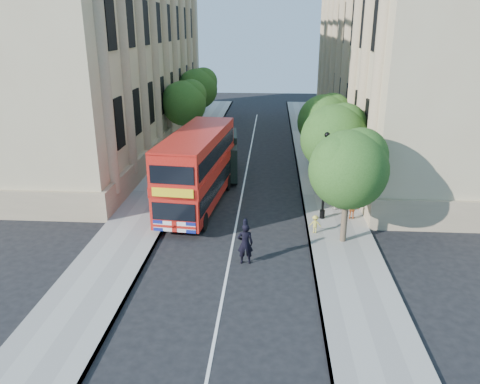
% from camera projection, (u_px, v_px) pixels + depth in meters
% --- Properties ---
extents(ground, '(120.00, 120.00, 0.00)m').
position_uv_depth(ground, '(228.00, 266.00, 22.31)').
color(ground, black).
rests_on(ground, ground).
extents(pavement_right, '(3.50, 80.00, 0.12)m').
position_uv_depth(pavement_right, '(327.00, 196.00, 31.30)').
color(pavement_right, gray).
rests_on(pavement_right, ground).
extents(pavement_left, '(3.50, 80.00, 0.12)m').
position_uv_depth(pavement_left, '(158.00, 192.00, 32.05)').
color(pavement_left, gray).
rests_on(pavement_left, ground).
extents(building_right, '(12.00, 38.00, 18.00)m').
position_uv_depth(building_right, '(409.00, 47.00, 40.91)').
color(building_right, tan).
rests_on(building_right, ground).
extents(building_left, '(12.00, 38.00, 18.00)m').
position_uv_depth(building_left, '(101.00, 46.00, 42.69)').
color(building_left, tan).
rests_on(building_left, ground).
extents(tree_right_near, '(4.00, 4.00, 6.08)m').
position_uv_depth(tree_right_near, '(350.00, 165.00, 23.34)').
color(tree_right_near, '#473828').
rests_on(tree_right_near, ground).
extents(tree_right_mid, '(4.20, 4.20, 6.37)m').
position_uv_depth(tree_right_mid, '(335.00, 135.00, 28.91)').
color(tree_right_mid, '#473828').
rests_on(tree_right_mid, ground).
extents(tree_right_far, '(4.00, 4.00, 6.15)m').
position_uv_depth(tree_right_far, '(325.00, 119.00, 34.59)').
color(tree_right_far, '#473828').
rests_on(tree_right_far, ground).
extents(tree_left_far, '(4.00, 4.00, 6.30)m').
position_uv_depth(tree_left_far, '(184.00, 101.00, 41.88)').
color(tree_left_far, '#473828').
rests_on(tree_left_far, ground).
extents(tree_left_back, '(4.20, 4.20, 6.65)m').
position_uv_depth(tree_left_back, '(198.00, 87.00, 49.30)').
color(tree_left_back, '#473828').
rests_on(tree_left_back, ground).
extents(lamp_post, '(0.32, 0.32, 5.16)m').
position_uv_depth(lamp_post, '(324.00, 180.00, 26.77)').
color(lamp_post, black).
rests_on(lamp_post, pavement_right).
extents(double_decker_bus, '(3.66, 10.33, 4.67)m').
position_uv_depth(double_decker_bus, '(197.00, 167.00, 28.82)').
color(double_decker_bus, '#A9130B').
rests_on(double_decker_bus, ground).
extents(box_van, '(2.76, 5.77, 3.19)m').
position_uv_depth(box_van, '(221.00, 157.00, 34.97)').
color(box_van, black).
rests_on(box_van, ground).
extents(police_constable, '(0.80, 0.57, 2.06)m').
position_uv_depth(police_constable, '(245.00, 244.00, 22.29)').
color(police_constable, black).
rests_on(police_constable, ground).
extents(woman_pedestrian, '(0.84, 0.70, 1.58)m').
position_uv_depth(woman_pedestrian, '(336.00, 197.00, 28.69)').
color(woman_pedestrian, beige).
rests_on(woman_pedestrian, pavement_right).
extents(child_a, '(0.77, 0.42, 1.24)m').
position_uv_depth(child_a, '(352.00, 209.00, 27.28)').
color(child_a, '#C45B22').
rests_on(child_a, pavement_right).
extents(child_b, '(0.67, 0.40, 1.01)m').
position_uv_depth(child_b, '(315.00, 224.00, 25.49)').
color(child_b, gold).
rests_on(child_b, pavement_right).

